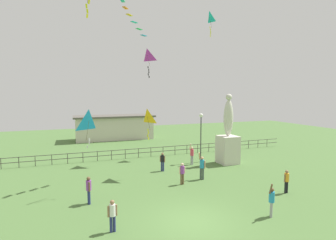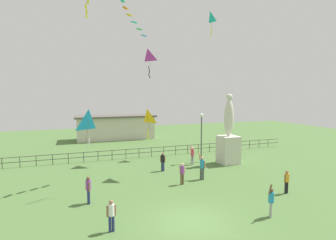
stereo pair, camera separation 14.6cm
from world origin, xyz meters
name	(u,v)px [view 2 (the right image)]	position (x,y,z in m)	size (l,w,h in m)	color
ground_plane	(191,221)	(0.00, 0.00, 0.00)	(80.00, 80.00, 0.00)	#4C7038
statue_monument	(228,141)	(7.86, 9.08, 2.05)	(1.67, 1.67, 6.38)	beige
lamppost	(201,127)	(5.73, 10.35, 3.32)	(0.36, 0.36, 4.59)	#38383D
person_0	(88,188)	(-4.75, 3.96, 0.93)	(0.30, 0.48, 1.61)	navy
person_1	(192,154)	(4.54, 9.74, 0.98)	(0.53, 0.34, 1.94)	#99999E
person_2	(287,180)	(7.30, 1.38, 0.87)	(0.45, 0.28, 1.51)	black
person_3	(111,213)	(-3.91, 0.31, 0.88)	(0.46, 0.28, 1.53)	navy
person_4	(202,166)	(3.46, 5.69, 1.02)	(0.45, 0.51, 2.03)	#3F4C47
person_5	(163,161)	(1.39, 8.74, 0.89)	(0.38, 0.33, 1.55)	navy
person_6	(182,172)	(1.64, 5.17, 0.89)	(0.47, 0.29, 1.55)	brown
person_7	(271,200)	(4.04, -0.97, 0.91)	(0.44, 0.38, 1.82)	#99999E
kite_0	(210,18)	(8.16, 13.52, 14.23)	(0.83, 0.87, 2.56)	#19B2B2
kite_1	(89,121)	(-4.54, 5.41, 4.72)	(1.11, 0.92, 2.46)	#198CD1
kite_2	(147,56)	(1.17, 12.50, 9.88)	(1.09, 1.20, 2.63)	#B22DB2
kite_4	(147,117)	(-0.19, 7.71, 4.65)	(0.75, 1.15, 2.39)	yellow
waterfront_railing	(130,152)	(-0.25, 14.00, 0.62)	(36.05, 0.06, 0.95)	#4C4742
pavilion_building	(116,127)	(0.08, 26.00, 1.71)	(11.09, 4.12, 3.38)	beige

